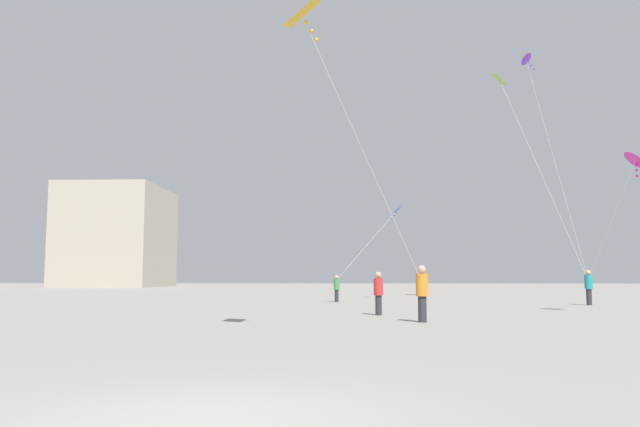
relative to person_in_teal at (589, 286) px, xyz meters
name	(u,v)px	position (x,y,z in m)	size (l,w,h in m)	color
ground_plane	(203,423)	(-13.58, -27.65, -1.02)	(300.00, 300.00, 0.00)	gray
person_in_teal	(589,286)	(0.00, 0.00, 0.00)	(0.40, 0.40, 1.86)	#2D2D33
person_in_orange	(422,291)	(-10.02, -13.31, 0.00)	(0.40, 0.40, 1.85)	#2D2D33
person_in_red	(378,291)	(-11.34, -9.56, -0.10)	(0.37, 0.37, 1.68)	#2D2D33
person_in_green	(337,287)	(-13.49, 3.25, -0.14)	(0.35, 0.35, 1.60)	#2D2D33
kite_magenta_diamond	(635,161)	(-1.00, -8.62, 5.09)	(1.43, 9.22, 5.26)	#D12899
kite_lime_delta	(501,81)	(-2.29, 8.60, 13.95)	(3.08, 9.73, 14.31)	#8CD12D
kite_violet_diamond	(528,66)	(-3.01, -0.94, 11.77)	(3.56, 1.42, 12.17)	purple
kite_amber_delta	(303,18)	(-13.44, -18.67, 7.07)	(4.13, 6.26, 7.21)	yellow
kite_cobalt_delta	(396,211)	(-9.64, 8.19, 4.95)	(4.30, 5.60, 5.06)	blue
building_left_hall	(117,237)	(-50.58, 61.77, 6.79)	(14.72, 18.16, 15.62)	#B2A893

